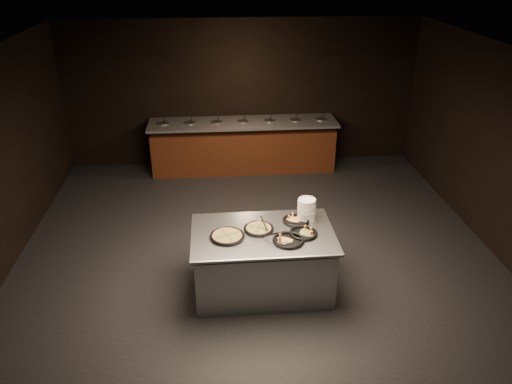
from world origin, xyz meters
The scene contains 11 objects.
room centered at (0.00, 0.00, 1.45)m, with size 7.02×8.02×2.92m.
salad_bar centered at (0.00, 3.56, 0.44)m, with size 3.70×0.83×1.18m.
serving_counter centered at (0.00, -0.42, 0.41)m, with size 1.81×1.16×0.86m.
plate_stack centered at (0.61, -0.11, 1.00)m, with size 0.24×0.24×0.28m, color silver.
pan_veggie_whole centered at (-0.45, -0.50, 0.88)m, with size 0.44×0.44×0.04m.
pan_cheese_whole centered at (-0.05, -0.35, 0.88)m, with size 0.38×0.38×0.04m.
pan_cheese_slices_a centered at (0.46, -0.18, 0.88)m, with size 0.35×0.35×0.04m.
pan_cheese_slices_b centered at (0.29, -0.65, 0.88)m, with size 0.39×0.39×0.04m.
pan_veggie_slices centered at (0.50, -0.51, 0.88)m, with size 0.36×0.36×0.04m.
server_left centered at (0.00, -0.32, 0.94)m, with size 0.19×0.31×0.16m.
server_right centered at (0.12, -0.65, 0.93)m, with size 0.27×0.20×0.15m.
Camera 1 is at (-0.54, -5.79, 4.11)m, focal length 35.00 mm.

